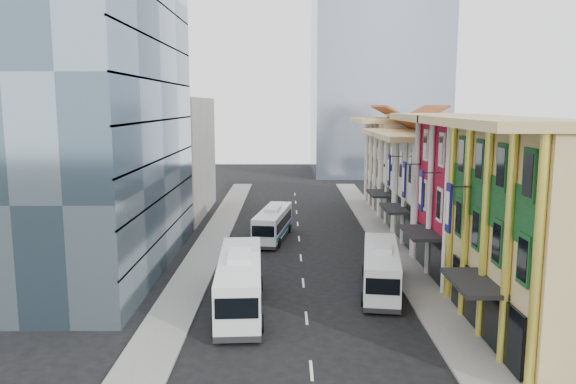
{
  "coord_description": "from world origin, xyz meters",
  "views": [
    {
      "loc": [
        -1.24,
        -25.4,
        13.18
      ],
      "look_at": [
        -1.12,
        21.09,
        5.94
      ],
      "focal_mm": 35.0,
      "sensor_mm": 36.0,
      "label": 1
    }
  ],
  "objects_px": {
    "bus_left_near": "(240,281)",
    "shophouse_tan": "(560,235)",
    "bus_left_far": "(273,223)",
    "bus_right": "(381,268)",
    "office_tower": "(84,81)"
  },
  "relations": [
    {
      "from": "shophouse_tan",
      "to": "bus_left_far",
      "type": "distance_m",
      "value": 29.37
    },
    {
      "from": "bus_left_near",
      "to": "shophouse_tan",
      "type": "bearing_deg",
      "value": -17.07
    },
    {
      "from": "bus_left_far",
      "to": "office_tower",
      "type": "bearing_deg",
      "value": -136.71
    },
    {
      "from": "bus_left_far",
      "to": "bus_right",
      "type": "relative_size",
      "value": 0.97
    },
    {
      "from": "bus_left_near",
      "to": "bus_left_far",
      "type": "xyz_separation_m",
      "value": [
        1.69,
        19.26,
        -0.27
      ]
    },
    {
      "from": "shophouse_tan",
      "to": "office_tower",
      "type": "height_order",
      "value": "office_tower"
    },
    {
      "from": "office_tower",
      "to": "bus_left_near",
      "type": "relative_size",
      "value": 2.54
    },
    {
      "from": "bus_left_near",
      "to": "bus_right",
      "type": "xyz_separation_m",
      "value": [
        9.77,
        3.72,
        -0.21
      ]
    },
    {
      "from": "office_tower",
      "to": "bus_right",
      "type": "relative_size",
      "value": 2.86
    },
    {
      "from": "shophouse_tan",
      "to": "bus_right",
      "type": "xyz_separation_m",
      "value": [
        -8.5,
        8.31,
        -4.32
      ]
    },
    {
      "from": "bus_right",
      "to": "office_tower",
      "type": "bearing_deg",
      "value": 174.1
    },
    {
      "from": "bus_left_near",
      "to": "bus_left_far",
      "type": "distance_m",
      "value": 19.34
    },
    {
      "from": "shophouse_tan",
      "to": "bus_left_near",
      "type": "relative_size",
      "value": 1.19
    },
    {
      "from": "bus_left_far",
      "to": "bus_left_near",
      "type": "bearing_deg",
      "value": -86.06
    },
    {
      "from": "office_tower",
      "to": "bus_right",
      "type": "bearing_deg",
      "value": -14.19
    }
  ]
}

